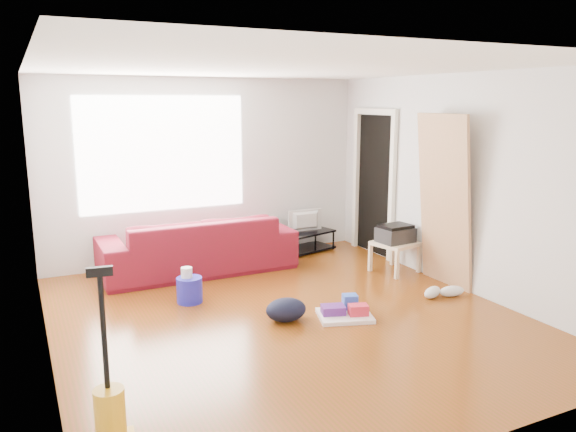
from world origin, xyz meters
name	(u,v)px	position (x,y,z in m)	size (l,w,h in m)	color
room	(286,194)	(0.07, 0.15, 1.25)	(4.51, 5.01, 2.51)	#663B0E
sofa	(199,271)	(-0.34, 1.95, 0.00)	(2.47, 0.97, 0.72)	maroon
tv_stand	(307,240)	(1.41, 2.22, 0.16)	(0.88, 0.64, 0.30)	black
tv	(307,221)	(1.41, 2.22, 0.45)	(0.55, 0.07, 0.31)	black
side_table	(395,247)	(1.95, 0.80, 0.33)	(0.59, 0.59, 0.40)	beige
printer	(396,234)	(1.95, 0.80, 0.51)	(0.46, 0.37, 0.23)	#242425
bucket	(190,302)	(-0.77, 0.86, 0.00)	(0.28, 0.28, 0.28)	#2121BE
toilet_paper	(187,285)	(-0.79, 0.88, 0.20)	(0.12, 0.12, 0.11)	silver
cleaning_tray	(345,311)	(0.54, -0.27, 0.06)	(0.64, 0.57, 0.19)	white
backpack	(286,320)	(-0.05, -0.08, 0.00)	(0.42, 0.34, 0.23)	black
sneakers	(442,292)	(1.85, -0.24, 0.06)	(0.55, 0.28, 0.12)	silver
vacuum	(112,431)	(-2.00, -1.70, 0.23)	(0.29, 0.33, 1.25)	gold
door_panel	(440,284)	(2.13, 0.12, 0.00)	(0.04, 0.82, 2.05)	#A47A4F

